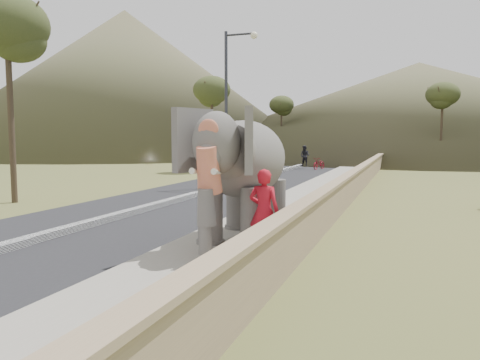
# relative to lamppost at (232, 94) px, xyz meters

# --- Properties ---
(ground) EXTENTS (160.00, 160.00, 0.00)m
(ground) POSITION_rel_lamppost_xyz_m (4.69, -14.00, -4.87)
(ground) COLOR olive
(ground) RESTS_ON ground
(road) EXTENTS (7.00, 120.00, 0.03)m
(road) POSITION_rel_lamppost_xyz_m (-0.31, -4.00, -4.86)
(road) COLOR black
(road) RESTS_ON ground
(median) EXTENTS (0.35, 120.00, 0.22)m
(median) POSITION_rel_lamppost_xyz_m (-0.31, -4.00, -4.76)
(median) COLOR black
(median) RESTS_ON ground
(walkway) EXTENTS (3.00, 120.00, 0.15)m
(walkway) POSITION_rel_lamppost_xyz_m (4.69, -4.00, -4.80)
(walkway) COLOR #9E9687
(walkway) RESTS_ON ground
(parapet) EXTENTS (0.30, 120.00, 1.10)m
(parapet) POSITION_rel_lamppost_xyz_m (6.34, -4.00, -4.32)
(parapet) COLOR tan
(parapet) RESTS_ON ground
(lamppost) EXTENTS (1.76, 0.36, 8.00)m
(lamppost) POSITION_rel_lamppost_xyz_m (0.00, 0.00, 0.00)
(lamppost) COLOR #313035
(lamppost) RESTS_ON ground
(signboard) EXTENTS (0.60, 0.08, 2.40)m
(signboard) POSITION_rel_lamppost_xyz_m (0.19, -0.98, -3.23)
(signboard) COLOR #2D2D33
(signboard) RESTS_ON ground
(hill_left) EXTENTS (60.00, 60.00, 22.00)m
(hill_left) POSITION_rel_lamppost_xyz_m (-33.31, 41.00, 6.13)
(hill_left) COLOR brown
(hill_left) RESTS_ON ground
(hill_far) EXTENTS (80.00, 80.00, 14.00)m
(hill_far) POSITION_rel_lamppost_xyz_m (9.69, 56.00, 2.13)
(hill_far) COLOR brown
(hill_far) RESTS_ON ground
(elephant_and_man) EXTENTS (2.41, 4.37, 3.14)m
(elephant_and_man) POSITION_rel_lamppost_xyz_m (4.71, -11.44, -3.17)
(elephant_and_man) COLOR slate
(elephant_and_man) RESTS_ON ground
(motorcyclist) EXTENTS (2.21, 1.93, 1.94)m
(motorcyclist) POSITION_rel_lamppost_xyz_m (1.31, 15.02, -4.12)
(motorcyclist) COLOR maroon
(motorcyclist) RESTS_ON ground
(trees) EXTENTS (47.77, 42.50, 8.55)m
(trees) POSITION_rel_lamppost_xyz_m (10.14, 14.39, -1.12)
(trees) COLOR #473828
(trees) RESTS_ON ground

